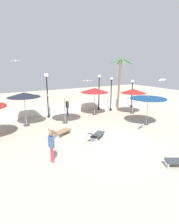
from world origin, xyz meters
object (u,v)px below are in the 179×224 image
patio_umbrella_2 (64,96)px  lounge_chair_1 (97,135)px  patio_umbrella_5 (24,95)px  guest_1 (51,144)px  seagull_1 (87,81)px  patio_umbrella_1 (148,99)px  guest_2 (67,106)px  lamp_post_0 (132,90)px  lounge_chair_0 (60,132)px  patio_umbrella_4 (133,91)px  seagull_0 (162,80)px  lamp_post_3 (47,89)px  lamp_post_1 (99,89)px  seagull_2 (15,61)px  patio_umbrella_0 (95,90)px  lamp_post_2 (111,92)px  palm_tree_1 (120,77)px

patio_umbrella_2 → lounge_chair_1: 5.25m
patio_umbrella_5 → guest_1: (-0.15, -7.12, -1.64)m
seagull_1 → patio_umbrella_1: bearing=-59.9°
patio_umbrella_2 → guest_2: size_ratio=1.67×
patio_umbrella_2 → lamp_post_0: size_ratio=0.86×
lounge_chair_0 → guest_2: bearing=60.8°
patio_umbrella_4 → guest_2: size_ratio=1.55×
lamp_post_0 → lounge_chair_0: (-11.37, -4.73, -1.77)m
patio_umbrella_4 → patio_umbrella_5: bearing=172.2°
seagull_0 → lamp_post_0: bearing=56.1°
patio_umbrella_5 → lamp_post_0: (12.97, 0.86, -0.54)m
patio_umbrella_1 → lamp_post_0: bearing=58.0°
lamp_post_3 → patio_umbrella_1: bearing=-44.9°
guest_1 → seagull_1: size_ratio=1.91×
lamp_post_1 → guest_2: 4.69m
lounge_chair_1 → seagull_1: (2.65, 5.91, 3.21)m
patio_umbrella_2 → seagull_2: (-3.42, 2.41, 2.99)m
patio_umbrella_0 → lamp_post_2: size_ratio=0.76×
patio_umbrella_2 → lamp_post_0: 9.93m
lamp_post_1 → seagull_2: bearing=-176.7°
lamp_post_1 → guest_1: size_ratio=2.33×
lamp_post_0 → lamp_post_3: (-10.46, 0.71, 0.70)m
seagull_2 → guest_1: bearing=-89.7°
palm_tree_1 → lamp_post_1: size_ratio=1.47×
lounge_chair_0 → guest_2: size_ratio=1.11×
lamp_post_2 → lounge_chair_1: bearing=-133.1°
lamp_post_1 → guest_2: size_ratio=2.31×
patio_umbrella_5 → seagull_0: size_ratio=2.71×
patio_umbrella_4 → lamp_post_3: bearing=160.1°
patio_umbrella_5 → patio_umbrella_4: bearing=-7.8°
seagull_2 → lamp_post_3: bearing=3.4°
lamp_post_0 → lamp_post_1: bearing=165.7°
patio_umbrella_0 → lounge_chair_0: bearing=-143.9°
patio_umbrella_5 → seagull_1: size_ratio=3.26×
patio_umbrella_5 → seagull_2: seagull_2 is taller
patio_umbrella_0 → lamp_post_0: lamp_post_0 is taller
lounge_chair_1 → seagull_0: size_ratio=1.68×
lamp_post_1 → seagull_1: 3.38m
patio_umbrella_2 → patio_umbrella_5: 3.38m
lamp_post_2 → seagull_1: (-3.40, -0.55, 1.48)m
palm_tree_1 → guest_1: (-11.58, -8.54, -2.74)m
palm_tree_1 → seagull_1: bearing=-165.9°
seagull_1 → seagull_0: bearing=-85.7°
patio_umbrella_0 → guest_1: (-7.21, -7.23, -1.54)m
patio_umbrella_0 → lamp_post_0: size_ratio=0.86×
patio_umbrella_5 → seagull_1: bearing=1.0°
guest_1 → seagull_1: bearing=48.7°
patio_umbrella_5 → seagull_1: 6.27m
lounge_chair_0 → guest_1: 3.75m
patio_umbrella_1 → seagull_2: (-9.42, 6.53, 3.19)m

